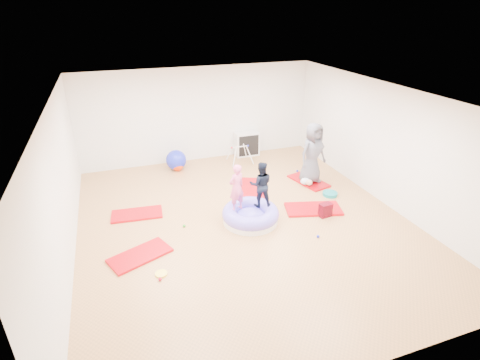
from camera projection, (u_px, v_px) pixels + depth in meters
name	position (u px, v px, depth m)	size (l,w,h in m)	color
room	(245.00, 164.00, 7.71)	(7.01, 8.01, 2.81)	#BE864B
gym_mat_front_left	(140.00, 255.00, 7.16)	(1.15, 0.58, 0.05)	#CD0900
gym_mat_mid_left	(137.00, 214.00, 8.57)	(1.13, 0.57, 0.05)	#CD0900
gym_mat_center_back	(253.00, 189.00, 9.71)	(1.33, 0.66, 0.06)	#CD0900
gym_mat_right	(313.00, 209.00, 8.78)	(1.28, 0.64, 0.05)	#CD0900
gym_mat_rear_right	(308.00, 181.00, 10.17)	(1.14, 0.57, 0.05)	#CD0900
inflatable_cushion	(251.00, 215.00, 8.27)	(1.26, 1.26, 0.40)	white
child_pink	(236.00, 185.00, 7.94)	(0.39, 0.25, 1.06)	#E85E9B
child_navy	(261.00, 182.00, 8.10)	(0.51, 0.39, 1.04)	black
adult_caregiver	(313.00, 153.00, 9.75)	(0.79, 0.52, 1.63)	#515461
infant	(307.00, 181.00, 9.87)	(0.34, 0.34, 0.20)	silver
ball_pit_balls	(267.00, 209.00, 8.76)	(4.50, 3.46, 0.06)	green
exercise_ball_blue	(176.00, 160.00, 10.83)	(0.58, 0.58, 0.58)	#1D28D3
exercise_ball_orange	(177.00, 165.00, 10.80)	(0.36, 0.36, 0.36)	#FF3603
infant_play_gym	(240.00, 152.00, 11.27)	(0.69, 0.65, 0.53)	white
cube_shelf	(247.00, 144.00, 11.82)	(0.75, 0.37, 0.75)	white
balance_disc	(330.00, 194.00, 9.44)	(0.37, 0.37, 0.08)	#0F818A
backpack	(325.00, 210.00, 8.46)	(0.28, 0.17, 0.32)	maroon
yellow_toy	(161.00, 274.00, 6.69)	(0.22, 0.22, 0.03)	yellow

